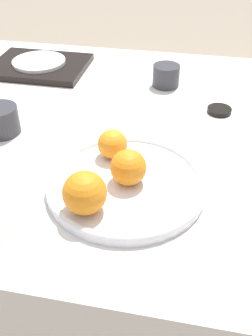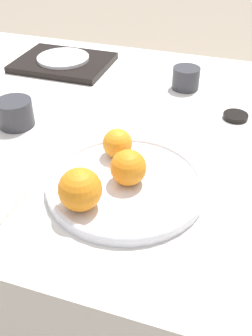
# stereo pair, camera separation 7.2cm
# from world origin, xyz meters

# --- Properties ---
(ground_plane) EXTENTS (12.00, 12.00, 0.00)m
(ground_plane) POSITION_xyz_m (0.00, 0.00, 0.00)
(ground_plane) COLOR gray
(table) EXTENTS (1.37, 1.02, 0.73)m
(table) POSITION_xyz_m (0.00, 0.00, 0.36)
(table) COLOR silver
(table) RESTS_ON ground_plane
(fruit_platter) EXTENTS (0.32, 0.32, 0.02)m
(fruit_platter) POSITION_xyz_m (0.17, -0.24, 0.74)
(fruit_platter) COLOR silver
(fruit_platter) RESTS_ON table
(orange_0) EXTENTS (0.07, 0.07, 0.07)m
(orange_0) POSITION_xyz_m (0.17, -0.24, 0.78)
(orange_0) COLOR orange
(orange_0) RESTS_ON fruit_platter
(orange_1) EXTENTS (0.06, 0.06, 0.06)m
(orange_1) POSITION_xyz_m (0.13, -0.16, 0.78)
(orange_1) COLOR orange
(orange_1) RESTS_ON fruit_platter
(orange_2) EXTENTS (0.08, 0.08, 0.08)m
(orange_2) POSITION_xyz_m (0.12, -0.33, 0.79)
(orange_2) COLOR orange
(orange_2) RESTS_ON fruit_platter
(serving_tray) EXTENTS (0.30, 0.23, 0.02)m
(serving_tray) POSITION_xyz_m (-0.22, 0.29, 0.74)
(serving_tray) COLOR black
(serving_tray) RESTS_ON table
(side_plate) EXTENTS (0.17, 0.17, 0.01)m
(side_plate) POSITION_xyz_m (-0.22, 0.29, 0.75)
(side_plate) COLOR white
(side_plate) RESTS_ON serving_tray
(cup_2) EXTENTS (0.08, 0.08, 0.06)m
(cup_2) POSITION_xyz_m (0.19, 0.24, 0.76)
(cup_2) COLOR #333338
(cup_2) RESTS_ON table
(cup_3) EXTENTS (0.09, 0.09, 0.07)m
(cup_3) POSITION_xyz_m (-0.16, -0.09, 0.76)
(cup_3) COLOR #333338
(cup_3) RESTS_ON table
(soy_dish) EXTENTS (0.06, 0.06, 0.01)m
(soy_dish) POSITION_xyz_m (0.35, 0.11, 0.74)
(soy_dish) COLOR black
(soy_dish) RESTS_ON table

